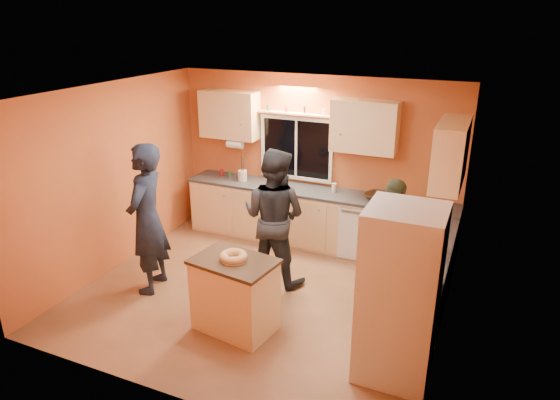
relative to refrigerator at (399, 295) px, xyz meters
The scene contains 14 objects.
ground 2.24m from the refrigerator, 157.06° to the left, with size 4.50×4.50×0.00m, color brown.
room_shell 2.26m from the refrigerator, 145.60° to the left, with size 4.54×4.04×2.61m.
back_counter 3.16m from the refrigerator, 126.89° to the left, with size 4.23×0.62×0.90m.
right_counter 1.38m from the refrigerator, 87.36° to the left, with size 0.62×1.84×0.90m.
refrigerator is the anchor object (origin of this frame).
island 1.88m from the refrigerator, behind, with size 0.99×0.75×0.88m.
bundt_pastry 1.83m from the refrigerator, behind, with size 0.31×0.31×0.09m, color tan.
person_left 3.30m from the refrigerator, behind, with size 0.72×0.47×1.98m, color black.
person_center 2.26m from the refrigerator, 146.62° to the left, with size 0.90×0.70×1.85m, color black.
person_right 1.53m from the refrigerator, 104.78° to the left, with size 0.92×0.38×1.58m, color #2F321F.
mixing_bowl 2.62m from the refrigerator, 107.58° to the left, with size 0.38×0.38×0.09m, color #301E10.
utensil_crock 3.91m from the refrigerator, 140.32° to the left, with size 0.14×0.14×0.17m, color beige.
potted_plant 1.08m from the refrigerator, 89.28° to the left, with size 0.24×0.21×0.27m, color gray.
red_box 2.10m from the refrigerator, 89.53° to the left, with size 0.16×0.12×0.07m, color maroon.
Camera 1 is at (2.50, -5.09, 3.46)m, focal length 32.00 mm.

